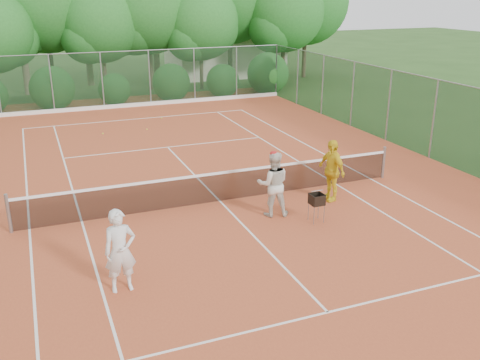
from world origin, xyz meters
The scene contains 14 objects.
ground centered at (0.00, 0.00, 0.00)m, with size 120.00×120.00×0.00m, color #27491A.
clay_court centered at (0.00, 0.00, 0.01)m, with size 18.00×36.00×0.02m, color #B44E29.
club_building centered at (9.00, 24.00, 1.50)m, with size 8.00×5.00×3.00m, color beige.
tennis_net centered at (0.00, 0.00, 0.53)m, with size 11.97×0.10×1.10m.
player_white centered at (-3.67, -3.98, 0.95)m, with size 0.68×0.44×1.86m, color silver.
player_center_grp centered at (1.06, -1.50, 0.97)m, with size 1.09×0.96×1.92m.
player_yellow centered at (3.21, -1.08, 0.97)m, with size 1.12×0.47×1.91m, color yellow.
ball_hopper centered at (1.99, -2.38, 0.67)m, with size 0.36×0.36×0.82m.
stray_ball_a centered at (-2.16, 9.50, 0.05)m, with size 0.07×0.07×0.07m, color #C9D932.
stray_ball_b centered at (1.01, 11.50, 0.05)m, with size 0.07×0.07×0.07m, color #C8D431.
stray_ball_c centered at (-0.17, 9.52, 0.05)m, with size 0.07×0.07×0.07m, color yellow.
court_markings centered at (0.00, 0.00, 0.02)m, with size 11.03×23.83×0.01m.
fence_back centered at (0.00, 15.00, 1.52)m, with size 18.07×0.07×3.00m.
tropical_treeline centered at (1.43, 20.22, 5.11)m, with size 32.10×8.49×15.03m.
Camera 1 is at (-5.07, -14.31, 6.17)m, focal length 40.00 mm.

